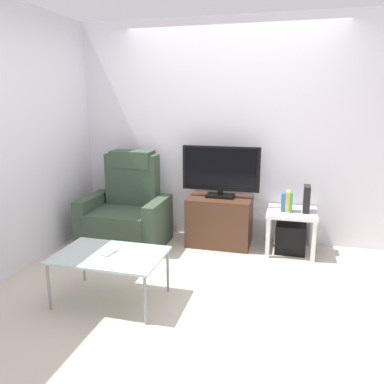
{
  "coord_description": "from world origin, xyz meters",
  "views": [
    {
      "loc": [
        0.74,
        -3.43,
        1.69
      ],
      "look_at": [
        -0.3,
        0.5,
        0.7
      ],
      "focal_mm": 35.92,
      "sensor_mm": 36.0,
      "label": 1
    }
  ],
  "objects_px": {
    "book_middle": "(288,201)",
    "cell_phone": "(109,253)",
    "television": "(221,171)",
    "game_console": "(307,199)",
    "book_rightmost": "(291,202)",
    "tv_stand": "(220,221)",
    "side_table": "(292,217)",
    "subwoofer_box": "(290,237)",
    "recliner_armchair": "(127,212)",
    "book_leftmost": "(283,202)",
    "coffee_table": "(110,257)"
  },
  "relations": [
    {
      "from": "subwoofer_box",
      "to": "cell_phone",
      "type": "bearing_deg",
      "value": -134.43
    },
    {
      "from": "television",
      "to": "coffee_table",
      "type": "xyz_separation_m",
      "value": [
        -0.65,
        -1.55,
        -0.49
      ]
    },
    {
      "from": "recliner_armchair",
      "to": "coffee_table",
      "type": "bearing_deg",
      "value": -61.08
    },
    {
      "from": "tv_stand",
      "to": "side_table",
      "type": "bearing_deg",
      "value": -1.24
    },
    {
      "from": "side_table",
      "to": "book_middle",
      "type": "relative_size",
      "value": 2.37
    },
    {
      "from": "book_rightmost",
      "to": "coffee_table",
      "type": "height_order",
      "value": "book_rightmost"
    },
    {
      "from": "book_leftmost",
      "to": "book_rightmost",
      "type": "bearing_deg",
      "value": 0.0
    },
    {
      "from": "television",
      "to": "book_leftmost",
      "type": "height_order",
      "value": "television"
    },
    {
      "from": "television",
      "to": "book_rightmost",
      "type": "bearing_deg",
      "value": -4.04
    },
    {
      "from": "recliner_armchair",
      "to": "book_rightmost",
      "type": "relative_size",
      "value": 4.89
    },
    {
      "from": "book_rightmost",
      "to": "game_console",
      "type": "xyz_separation_m",
      "value": [
        0.16,
        0.03,
        0.04
      ]
    },
    {
      "from": "subwoofer_box",
      "to": "book_middle",
      "type": "height_order",
      "value": "book_middle"
    },
    {
      "from": "recliner_armchair",
      "to": "book_middle",
      "type": "distance_m",
      "value": 1.88
    },
    {
      "from": "side_table",
      "to": "book_rightmost",
      "type": "xyz_separation_m",
      "value": [
        -0.02,
        -0.02,
        0.19
      ]
    },
    {
      "from": "television",
      "to": "book_middle",
      "type": "distance_m",
      "value": 0.82
    },
    {
      "from": "book_middle",
      "to": "book_rightmost",
      "type": "height_order",
      "value": "book_middle"
    },
    {
      "from": "game_console",
      "to": "cell_phone",
      "type": "relative_size",
      "value": 1.95
    },
    {
      "from": "subwoofer_box",
      "to": "book_middle",
      "type": "bearing_deg",
      "value": -159.29
    },
    {
      "from": "side_table",
      "to": "coffee_table",
      "type": "relative_size",
      "value": 0.6
    },
    {
      "from": "tv_stand",
      "to": "cell_phone",
      "type": "relative_size",
      "value": 4.87
    },
    {
      "from": "subwoofer_box",
      "to": "game_console",
      "type": "relative_size",
      "value": 1.13
    },
    {
      "from": "book_rightmost",
      "to": "game_console",
      "type": "relative_size",
      "value": 0.76
    },
    {
      "from": "television",
      "to": "subwoofer_box",
      "type": "height_order",
      "value": "television"
    },
    {
      "from": "game_console",
      "to": "coffee_table",
      "type": "relative_size",
      "value": 0.32
    },
    {
      "from": "side_table",
      "to": "subwoofer_box",
      "type": "xyz_separation_m",
      "value": [
        -0.0,
        0.0,
        -0.24
      ]
    },
    {
      "from": "side_table",
      "to": "cell_phone",
      "type": "height_order",
      "value": "side_table"
    },
    {
      "from": "subwoofer_box",
      "to": "book_middle",
      "type": "relative_size",
      "value": 1.44
    },
    {
      "from": "book_rightmost",
      "to": "coffee_table",
      "type": "distance_m",
      "value": 2.09
    },
    {
      "from": "television",
      "to": "game_console",
      "type": "relative_size",
      "value": 3.07
    },
    {
      "from": "side_table",
      "to": "book_leftmost",
      "type": "bearing_deg",
      "value": -168.69
    },
    {
      "from": "tv_stand",
      "to": "book_leftmost",
      "type": "relative_size",
      "value": 3.54
    },
    {
      "from": "game_console",
      "to": "book_rightmost",
      "type": "bearing_deg",
      "value": -169.55
    },
    {
      "from": "book_leftmost",
      "to": "cell_phone",
      "type": "distance_m",
      "value": 2.03
    },
    {
      "from": "tv_stand",
      "to": "book_leftmost",
      "type": "height_order",
      "value": "book_leftmost"
    },
    {
      "from": "coffee_table",
      "to": "subwoofer_box",
      "type": "bearing_deg",
      "value": 46.0
    },
    {
      "from": "book_middle",
      "to": "coffee_table",
      "type": "xyz_separation_m",
      "value": [
        -1.41,
        -1.5,
        -0.19
      ]
    },
    {
      "from": "book_rightmost",
      "to": "book_middle",
      "type": "bearing_deg",
      "value": 180.0
    },
    {
      "from": "recliner_armchair",
      "to": "book_leftmost",
      "type": "height_order",
      "value": "recliner_armchair"
    },
    {
      "from": "book_middle",
      "to": "cell_phone",
      "type": "xyz_separation_m",
      "value": [
        -1.42,
        -1.48,
        -0.16
      ]
    },
    {
      "from": "recliner_armchair",
      "to": "television",
      "type": "bearing_deg",
      "value": 21.88
    },
    {
      "from": "book_middle",
      "to": "book_rightmost",
      "type": "bearing_deg",
      "value": 0.0
    },
    {
      "from": "recliner_armchair",
      "to": "subwoofer_box",
      "type": "xyz_separation_m",
      "value": [
        1.91,
        0.18,
        -0.21
      ]
    },
    {
      "from": "coffee_table",
      "to": "cell_phone",
      "type": "relative_size",
      "value": 6.0
    },
    {
      "from": "side_table",
      "to": "game_console",
      "type": "height_order",
      "value": "game_console"
    },
    {
      "from": "game_console",
      "to": "tv_stand",
      "type": "bearing_deg",
      "value": 179.54
    },
    {
      "from": "recliner_armchair",
      "to": "game_console",
      "type": "height_order",
      "value": "recliner_armchair"
    },
    {
      "from": "book_middle",
      "to": "coffee_table",
      "type": "bearing_deg",
      "value": -133.33
    },
    {
      "from": "cell_phone",
      "to": "book_leftmost",
      "type": "bearing_deg",
      "value": 54.92
    },
    {
      "from": "television",
      "to": "side_table",
      "type": "distance_m",
      "value": 0.95
    },
    {
      "from": "cell_phone",
      "to": "side_table",
      "type": "bearing_deg",
      "value": 53.3
    }
  ]
}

